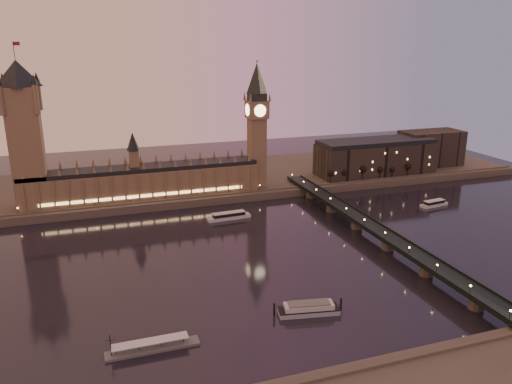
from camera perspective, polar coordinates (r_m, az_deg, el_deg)
ground at (r=301.42m, az=-2.18°, el=-7.44°), size 700.00×700.00×0.00m
far_embankment at (r=458.15m, az=-4.53°, el=1.47°), size 560.00×130.00×6.00m
palace_of_westminster at (r=399.68m, az=-12.78°, el=1.59°), size 180.00×26.62×52.00m
victoria_tower at (r=391.22m, az=-24.96°, el=6.73°), size 31.68×31.68×118.00m
big_ben at (r=410.93m, az=0.10°, el=8.44°), size 17.68×17.68×104.00m
westminster_bridge at (r=334.93m, az=13.04°, el=-4.32°), size 13.20×260.00×15.30m
city_block at (r=490.27m, az=15.53°, el=4.24°), size 155.00×45.00×34.00m
bare_tree_0 at (r=433.75m, az=8.31°, el=2.01°), size 5.47×5.47×11.13m
bare_tree_1 at (r=441.23m, az=10.20°, el=2.17°), size 5.47×5.47×11.13m
bare_tree_2 at (r=449.17m, az=12.02°, el=2.33°), size 5.47×5.47×11.13m
bare_tree_3 at (r=457.54m, az=13.77°, el=2.48°), size 5.47×5.47×11.13m
bare_tree_4 at (r=466.33m, az=15.46°, el=2.62°), size 5.47×5.47×11.13m
bare_tree_5 at (r=475.52m, az=17.09°, el=2.75°), size 5.47×5.47×11.13m
cruise_boat_a at (r=363.38m, az=-3.12°, el=-2.75°), size 32.27×8.76×5.11m
cruise_boat_c at (r=415.27m, az=19.68°, el=-1.24°), size 24.44×9.70×4.76m
moored_barge at (r=243.65m, az=6.05°, el=-13.11°), size 32.92×13.27×6.14m
pontoon_pier at (r=222.71m, az=-11.76°, el=-17.00°), size 39.06×6.51×10.42m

